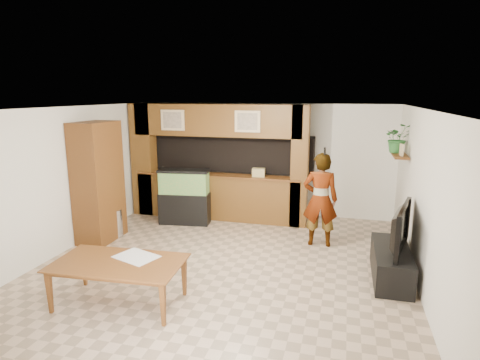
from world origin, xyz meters
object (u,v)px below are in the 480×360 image
(television, at_px, (394,227))
(dining_table, at_px, (118,284))
(pantry_cabinet, at_px, (98,182))
(person, at_px, (320,200))
(aquarium, at_px, (184,197))

(television, relative_size, dining_table, 0.70)
(pantry_cabinet, xyz_separation_m, television, (5.35, -0.36, -0.32))
(television, height_order, person, person)
(television, xyz_separation_m, dining_table, (-3.65, -1.81, -0.53))
(television, bearing_deg, person, 59.69)
(aquarium, relative_size, person, 0.68)
(aquarium, distance_m, dining_table, 3.56)
(television, bearing_deg, dining_table, 130.16)
(person, bearing_deg, television, 131.57)
(television, relative_size, person, 0.69)
(person, bearing_deg, aquarium, -14.98)
(aquarium, relative_size, television, 0.99)
(aquarium, xyz_separation_m, person, (2.96, -0.56, 0.30))
(aquarium, bearing_deg, person, -17.85)
(dining_table, bearing_deg, pantry_cabinet, 124.42)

